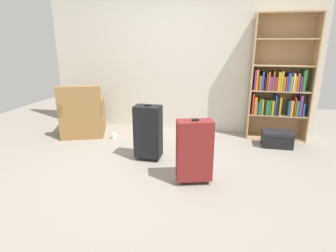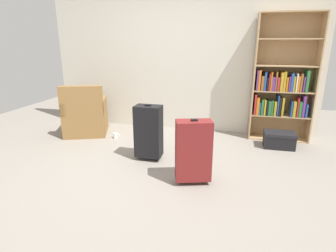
{
  "view_description": "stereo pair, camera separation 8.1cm",
  "coord_description": "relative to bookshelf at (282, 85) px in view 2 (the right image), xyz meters",
  "views": [
    {
      "loc": [
        0.86,
        -2.97,
        1.58
      ],
      "look_at": [
        0.16,
        0.3,
        0.55
      ],
      "focal_mm": 29.17,
      "sensor_mm": 36.0,
      "label": 1
    },
    {
      "loc": [
        0.94,
        -2.96,
        1.58
      ],
      "look_at": [
        0.16,
        0.3,
        0.55
      ],
      "focal_mm": 29.17,
      "sensor_mm": 36.0,
      "label": 2
    }
  ],
  "objects": [
    {
      "name": "suitcase_dark_red",
      "position": [
        -1.17,
        -1.88,
        -0.51
      ],
      "size": [
        0.45,
        0.31,
        0.77
      ],
      "color": "maroon",
      "rests_on": "ground"
    },
    {
      "name": "back_wall",
      "position": [
        -1.72,
        0.22,
        0.39
      ],
      "size": [
        4.82,
        0.1,
        2.6
      ],
      "primitive_type": "cube",
      "color": "beige",
      "rests_on": "ground"
    },
    {
      "name": "mug",
      "position": [
        -2.68,
        -0.65,
        -0.86
      ],
      "size": [
        0.12,
        0.08,
        0.1
      ],
      "color": "white",
      "rests_on": "ground"
    },
    {
      "name": "ground_plane",
      "position": [
        -1.72,
        -1.8,
        -0.91
      ],
      "size": [
        8.43,
        8.43,
        0.0
      ],
      "primitive_type": "plane",
      "color": "gray"
    },
    {
      "name": "armchair",
      "position": [
        -3.29,
        -0.54,
        -0.6
      ],
      "size": [
        0.9,
        0.9,
        0.9
      ],
      "color": "olive",
      "rests_on": "ground"
    },
    {
      "name": "storage_box",
      "position": [
        -0.02,
        -0.46,
        -0.78
      ],
      "size": [
        0.46,
        0.31,
        0.25
      ],
      "color": "black",
      "rests_on": "ground"
    },
    {
      "name": "suitcase_black",
      "position": [
        -1.87,
        -1.35,
        -0.5
      ],
      "size": [
        0.36,
        0.24,
        0.79
      ],
      "color": "black",
      "rests_on": "ground"
    },
    {
      "name": "bookshelf",
      "position": [
        0.0,
        0.0,
        0.0
      ],
      "size": [
        0.96,
        0.33,
        2.03
      ],
      "color": "tan",
      "rests_on": "ground"
    }
  ]
}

